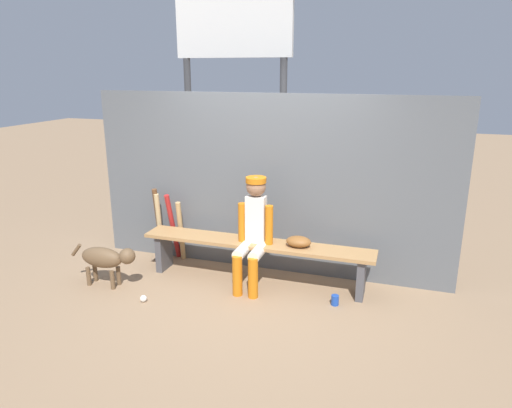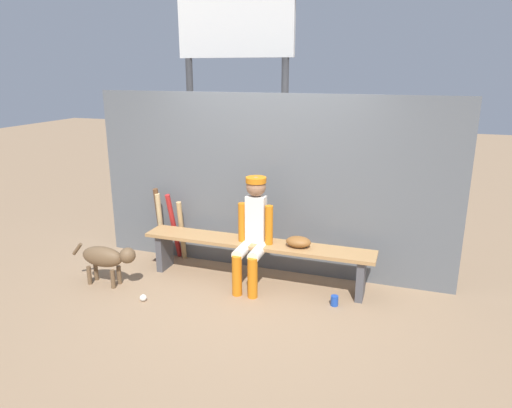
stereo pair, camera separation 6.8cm
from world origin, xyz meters
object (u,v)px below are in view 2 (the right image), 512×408
Objects in this scene: dugout_bench at (256,250)px; baseball at (143,298)px; bat_aluminum_red at (174,226)px; cup_on_bench at (268,238)px; cup_on_ground at (334,301)px; dog at (107,258)px; bat_wood_natural at (161,226)px; scoreboard at (239,61)px; player_seated at (253,229)px; bat_wood_tan at (182,231)px; baseball_glove at (298,242)px; bat_wood_dark at (160,223)px.

dugout_bench is 1.35m from baseball.
bat_aluminum_red is 1.40m from cup_on_bench.
cup_on_ground is 2.59m from dog.
scoreboard reaches higher than bat_wood_natural.
scoreboard is (-1.76, 1.87, 2.45)m from cup_on_ground.
player_seated reaches higher than bat_wood_natural.
dugout_bench is at bearing 40.31° from baseball.
player_seated is at bearing -134.82° from cup_on_bench.
bat_wood_natural reaches higher than dog.
scoreboard reaches higher than baseball.
bat_wood_tan is 2.19m from cup_on_ground.
cup_on_ground is 0.13× the size of dog.
bat_wood_tan is at bearing 159.62° from player_seated.
bat_aluminum_red reaches higher than dog.
baseball is at bearing -78.54° from bat_aluminum_red.
cup_on_bench is 1.86m from dog.
baseball_glove is 1.75m from bat_aluminum_red.
cup_on_bench is 0.13× the size of dog.
player_seated is at bearing -18.74° from bat_aluminum_red.
bat_wood_natural is 8.04× the size of cup_on_bench.
bat_wood_natural is (-0.18, -0.02, -0.01)m from bat_aluminum_red.
cup_on_ground is 1.00× the size of cup_on_bench.
baseball_glove is at bearing -10.00° from bat_aluminum_red.
baseball_glove is at bearing 0.00° from dugout_bench.
dugout_bench is 1.71m from dog.
cup_on_bench is 2.67m from scoreboard.
scoreboard reaches higher than dog.
cup_on_ground is (2.08, -0.58, -0.35)m from bat_wood_tan.
dugout_bench is 3.06× the size of bat_wood_natural.
cup_on_ground is at bearing -20.05° from cup_on_bench.
scoreboard reaches higher than dugout_bench.
dog is at bearing -158.46° from dugout_bench.
bat_aluminum_red is 1.02× the size of bat_wood_natural.
scoreboard reaches higher than player_seated.
player_seated is 0.35× the size of scoreboard.
baseball is 0.70m from dog.
dugout_bench is 2.99× the size of bat_aluminum_red.
bat_wood_dark is 8.58× the size of cup_on_ground.
cup_on_bench is (1.57, -0.28, 0.08)m from bat_wood_dark.
player_seated is 1.22m from bat_wood_tan.
bat_aluminum_red is 2.31m from cup_on_ground.
baseball is at bearing -69.23° from bat_wood_dark.
dog is at bearing -159.27° from cup_on_bench.
bat_wood_dark is 1.12× the size of dog.
scoreboard is at bearing 120.69° from cup_on_bench.
dugout_bench is 3.37× the size of bat_wood_tan.
baseball is at bearing -94.79° from scoreboard.
dugout_bench is 24.59× the size of cup_on_bench.
baseball_glove is 2.55× the size of cup_on_bench.
baseball is 0.67× the size of cup_on_bench.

